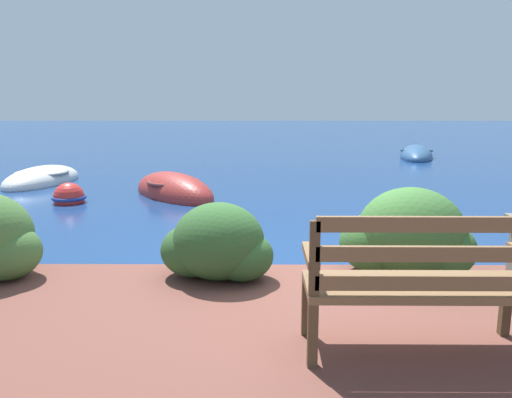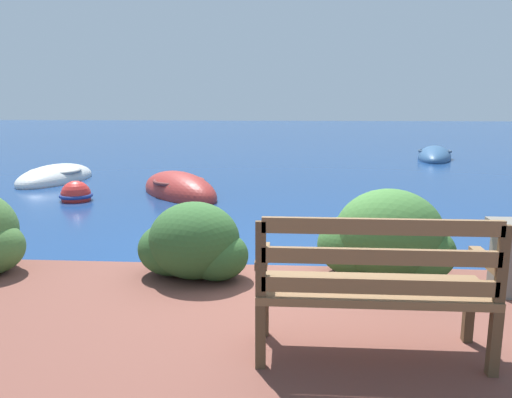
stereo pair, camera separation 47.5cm
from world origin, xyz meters
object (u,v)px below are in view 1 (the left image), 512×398
(park_bench, at_px, (421,281))
(rowboat_mid, at_px, (42,180))
(mooring_buoy, at_px, (69,198))
(rowboat_nearest, at_px, (174,192))
(rowboat_far, at_px, (416,156))

(park_bench, relative_size, rowboat_mid, 0.57)
(park_bench, xyz_separation_m, mooring_buoy, (-4.38, 5.73, -0.61))
(rowboat_nearest, relative_size, mooring_buoy, 4.08)
(park_bench, bearing_deg, rowboat_far, 64.95)
(rowboat_nearest, bearing_deg, rowboat_mid, -154.46)
(rowboat_mid, distance_m, mooring_buoy, 2.57)
(rowboat_mid, height_order, mooring_buoy, rowboat_mid)
(mooring_buoy, bearing_deg, park_bench, -52.64)
(mooring_buoy, bearing_deg, rowboat_mid, 123.16)
(rowboat_far, distance_m, mooring_buoy, 11.01)
(rowboat_far, bearing_deg, rowboat_nearest, -30.15)
(rowboat_nearest, bearing_deg, rowboat_far, 95.39)
(park_bench, height_order, rowboat_nearest, park_bench)
(rowboat_mid, distance_m, rowboat_far, 10.97)
(park_bench, xyz_separation_m, rowboat_mid, (-5.78, 7.89, -0.65))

